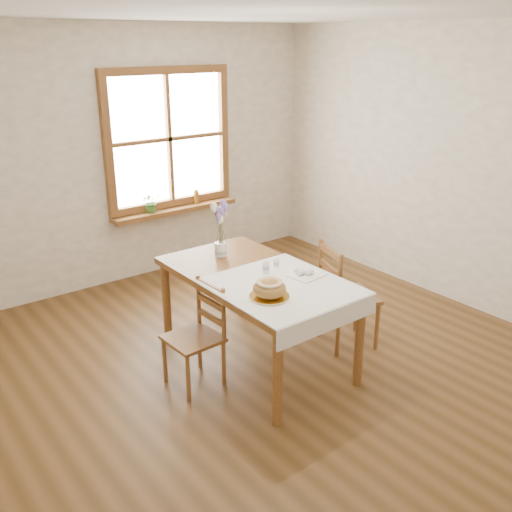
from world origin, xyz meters
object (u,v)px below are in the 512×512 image
(dining_table, at_px, (256,284))
(bread_plate, at_px, (269,297))
(chair_left, at_px, (193,337))
(chair_right, at_px, (349,295))
(flower_vase, at_px, (221,250))

(dining_table, relative_size, bread_plate, 5.90)
(chair_left, height_order, bread_plate, chair_left)
(dining_table, height_order, chair_right, chair_right)
(flower_vase, bearing_deg, bread_plate, -102.40)
(chair_right, bearing_deg, chair_left, 97.92)
(dining_table, distance_m, chair_right, 0.85)
(dining_table, distance_m, flower_vase, 0.50)
(chair_left, xyz_separation_m, chair_right, (1.36, -0.26, 0.05))
(bread_plate, bearing_deg, flower_vase, 77.60)
(dining_table, bearing_deg, chair_left, 178.93)
(chair_left, bearing_deg, flower_vase, 126.79)
(bread_plate, relative_size, flower_vase, 2.41)
(dining_table, height_order, chair_left, chair_left)
(chair_left, bearing_deg, chair_right, 76.81)
(dining_table, height_order, bread_plate, bread_plate)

